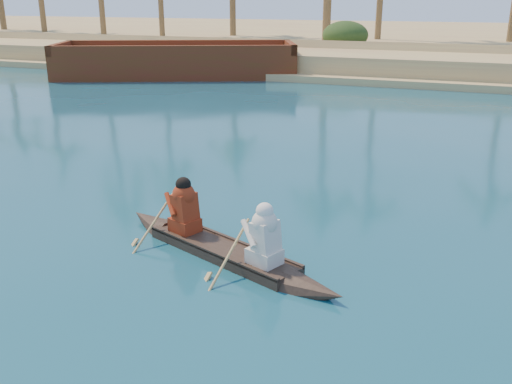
% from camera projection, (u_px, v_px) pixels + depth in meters
% --- Properties ---
extents(sandy_embankment, '(150.00, 51.00, 1.50)m').
position_uv_depth(sandy_embankment, '(381.00, 41.00, 51.68)').
color(sandy_embankment, tan).
rests_on(sandy_embankment, ground).
extents(shrub_cluster, '(100.00, 6.00, 2.40)m').
position_uv_depth(shrub_cluster, '(342.00, 46.00, 37.92)').
color(shrub_cluster, black).
rests_on(shrub_cluster, ground).
extents(canoe, '(4.98, 2.49, 1.40)m').
position_uv_depth(canoe, '(222.00, 241.00, 9.83)').
color(canoe, '#39291F').
rests_on(canoe, ground).
extents(barge_mid, '(13.85, 9.41, 2.20)m').
position_uv_depth(barge_mid, '(177.00, 63.00, 32.22)').
color(barge_mid, maroon).
rests_on(barge_mid, ground).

